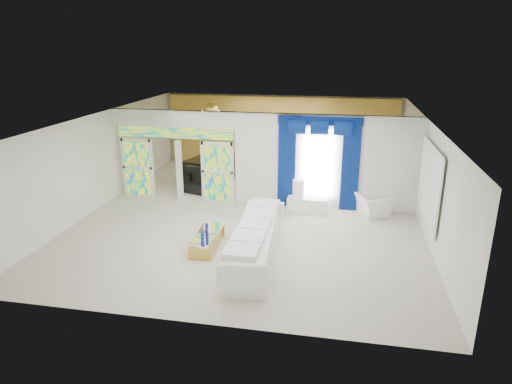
% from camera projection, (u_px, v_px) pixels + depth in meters
% --- Properties ---
extents(floor, '(12.00, 12.00, 0.00)m').
position_uv_depth(floor, '(254.00, 213.00, 14.29)').
color(floor, '#B7AF9E').
rests_on(floor, ground).
extents(dividing_wall, '(5.70, 0.18, 3.00)m').
position_uv_depth(dividing_wall, '(326.00, 162.00, 14.37)').
color(dividing_wall, white).
rests_on(dividing_wall, ground).
extents(dividing_header, '(4.30, 0.18, 0.55)m').
position_uv_depth(dividing_header, '(174.00, 119.00, 14.88)').
color(dividing_header, white).
rests_on(dividing_header, dividing_wall).
extents(stained_panel_left, '(0.95, 0.04, 2.00)m').
position_uv_depth(stained_panel_left, '(138.00, 167.00, 15.67)').
color(stained_panel_left, '#994C3F').
rests_on(stained_panel_left, ground).
extents(stained_panel_right, '(0.95, 0.04, 2.00)m').
position_uv_depth(stained_panel_right, '(218.00, 172.00, 15.16)').
color(stained_panel_right, '#994C3F').
rests_on(stained_panel_right, ground).
extents(stained_transom, '(4.00, 0.05, 0.35)m').
position_uv_depth(stained_transom, '(175.00, 133.00, 15.03)').
color(stained_transom, '#994C3F').
rests_on(stained_transom, dividing_header).
extents(window_pane, '(1.00, 0.02, 2.30)m').
position_uv_depth(window_pane, '(318.00, 164.00, 14.34)').
color(window_pane, white).
rests_on(window_pane, dividing_wall).
extents(blue_drape_left, '(0.55, 0.10, 2.80)m').
position_uv_depth(blue_drape_left, '(287.00, 164.00, 14.50)').
color(blue_drape_left, '#031245').
rests_on(blue_drape_left, ground).
extents(blue_drape_right, '(0.55, 0.10, 2.80)m').
position_uv_depth(blue_drape_right, '(350.00, 167.00, 14.14)').
color(blue_drape_right, '#031245').
rests_on(blue_drape_right, ground).
extents(blue_pelmet, '(2.60, 0.12, 0.25)m').
position_uv_depth(blue_pelmet, '(320.00, 121.00, 13.88)').
color(blue_pelmet, '#031245').
rests_on(blue_pelmet, dividing_wall).
extents(wall_mirror, '(0.04, 2.70, 1.90)m').
position_uv_depth(wall_mirror, '(430.00, 184.00, 11.99)').
color(wall_mirror, white).
rests_on(wall_mirror, ground).
extents(gold_curtains, '(9.70, 0.12, 2.90)m').
position_uv_depth(gold_curtains, '(280.00, 131.00, 19.32)').
color(gold_curtains, gold).
rests_on(gold_curtains, ground).
extents(white_sofa, '(1.17, 4.15, 0.78)m').
position_uv_depth(white_sofa, '(256.00, 242.00, 11.29)').
color(white_sofa, white).
rests_on(white_sofa, ground).
extents(coffee_table, '(0.66, 1.65, 0.36)m').
position_uv_depth(coffee_table, '(207.00, 240.00, 11.87)').
color(coffee_table, gold).
rests_on(coffee_table, ground).
extents(console_table, '(1.28, 0.45, 0.42)m').
position_uv_depth(console_table, '(307.00, 204.00, 14.41)').
color(console_table, white).
rests_on(console_table, ground).
extents(table_lamp, '(0.36, 0.36, 0.58)m').
position_uv_depth(table_lamp, '(298.00, 189.00, 14.31)').
color(table_lamp, silver).
rests_on(table_lamp, console_table).
extents(armchair, '(1.17, 1.23, 0.63)m').
position_uv_depth(armchair, '(372.00, 205.00, 14.06)').
color(armchair, white).
rests_on(armchair, ground).
extents(grand_piano, '(1.77, 2.04, 0.88)m').
position_uv_depth(grand_piano, '(210.00, 169.00, 17.51)').
color(grand_piano, black).
rests_on(grand_piano, ground).
extents(piano_bench, '(1.03, 0.63, 0.32)m').
position_uv_depth(piano_bench, '(197.00, 189.00, 16.11)').
color(piano_bench, black).
rests_on(piano_bench, ground).
extents(tv_console, '(0.53, 0.49, 0.74)m').
position_uv_depth(tv_console, '(143.00, 175.00, 16.97)').
color(tv_console, tan).
rests_on(tv_console, ground).
extents(chandelier, '(0.60, 0.60, 0.60)m').
position_uv_depth(chandelier, '(211.00, 111.00, 17.04)').
color(chandelier, gold).
rests_on(chandelier, ceiling).
extents(decanters, '(0.22, 1.02, 0.28)m').
position_uv_depth(decanters, '(206.00, 232.00, 11.67)').
color(decanters, white).
rests_on(decanters, coffee_table).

